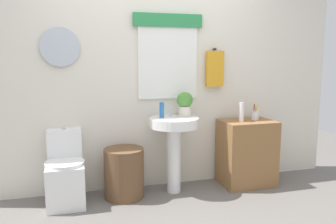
% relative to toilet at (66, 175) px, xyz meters
% --- Properties ---
extents(back_wall, '(4.40, 0.18, 2.60)m').
position_rel_toilet_xyz_m(back_wall, '(0.97, 0.27, 1.02)').
color(back_wall, silver).
rests_on(back_wall, ground_plane).
extents(toilet, '(0.38, 0.51, 0.75)m').
position_rel_toilet_xyz_m(toilet, '(0.00, 0.00, 0.00)').
color(toilet, white).
rests_on(toilet, ground_plane).
extents(laundry_hamper, '(0.41, 0.41, 0.52)m').
position_rel_toilet_xyz_m(laundry_hamper, '(0.58, -0.03, -0.03)').
color(laundry_hamper, brown).
rests_on(laundry_hamper, ground_plane).
extents(pedestal_sink, '(0.53, 0.53, 0.82)m').
position_rel_toilet_xyz_m(pedestal_sink, '(1.12, -0.03, 0.33)').
color(pedestal_sink, white).
rests_on(pedestal_sink, ground_plane).
extents(faucet, '(0.03, 0.03, 0.10)m').
position_rel_toilet_xyz_m(faucet, '(1.12, 0.09, 0.58)').
color(faucet, silver).
rests_on(faucet, pedestal_sink).
extents(wooden_cabinet, '(0.59, 0.44, 0.75)m').
position_rel_toilet_xyz_m(wooden_cabinet, '(2.00, -0.03, 0.08)').
color(wooden_cabinet, olive).
rests_on(wooden_cabinet, ground_plane).
extents(soap_bottle, '(0.05, 0.05, 0.16)m').
position_rel_toilet_xyz_m(soap_bottle, '(1.00, 0.02, 0.61)').
color(soap_bottle, '#2D6BB7').
rests_on(soap_bottle, pedestal_sink).
extents(potted_plant, '(0.17, 0.17, 0.27)m').
position_rel_toilet_xyz_m(potted_plant, '(1.26, 0.03, 0.67)').
color(potted_plant, beige).
rests_on(potted_plant, pedestal_sink).
extents(lotion_bottle, '(0.05, 0.05, 0.22)m').
position_rel_toilet_xyz_m(lotion_bottle, '(1.89, -0.07, 0.57)').
color(lotion_bottle, white).
rests_on(lotion_bottle, wooden_cabinet).
extents(toothbrush_cup, '(0.08, 0.08, 0.19)m').
position_rel_toilet_xyz_m(toothbrush_cup, '(2.10, -0.01, 0.51)').
color(toothbrush_cup, silver).
rests_on(toothbrush_cup, wooden_cabinet).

